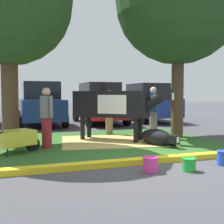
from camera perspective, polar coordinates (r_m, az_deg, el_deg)
ground_plane at (r=6.63m, az=7.56°, el=-9.20°), size 80.00×80.00×0.00m
grass_island at (r=8.68m, az=-1.48°, el=-6.05°), size 6.66×5.19×0.02m
curb_yellow at (r=6.16m, az=6.29°, el=-9.61°), size 7.86×0.24×0.12m
hay_bedding at (r=8.82m, az=0.63°, el=-5.80°), size 3.55×2.89×0.04m
shade_tree_left at (r=8.81m, az=-19.96°, el=19.92°), size 3.51×3.51×5.76m
shade_tree_right at (r=10.39m, az=13.10°, el=20.71°), size 4.21×4.21×6.66m
cow_holstein at (r=8.84m, az=0.47°, el=1.49°), size 2.67×2.27×1.60m
calf_lying at (r=8.20m, az=8.98°, el=-5.04°), size 0.84×1.33×0.48m
person_handler at (r=10.27m, az=-0.55°, el=0.16°), size 0.50×0.34×1.59m
person_visitor_near at (r=7.82m, az=-12.85°, el=-0.80°), size 0.34×0.49×1.63m
person_visitor_far at (r=9.61m, az=8.21°, el=0.30°), size 0.34×0.53×1.70m
wheelbarrow at (r=7.39m, az=-18.61°, el=-4.98°), size 1.54×1.12×0.63m
bucket_pink at (r=5.52m, az=7.62°, el=-10.20°), size 0.30×0.30×0.29m
bucket_green at (r=5.73m, az=15.04°, el=-9.96°), size 0.27×0.27×0.25m
bucket_blue at (r=6.40m, az=21.15°, el=-8.41°), size 0.27×0.27×0.30m
sedan_silver at (r=13.88m, az=-13.97°, el=1.50°), size 2.04×4.41×2.02m
sedan_red at (r=14.35m, az=-2.53°, el=1.67°), size 2.04×4.41×2.02m
sedan_blue at (r=15.55m, az=7.02°, el=1.79°), size 2.04×4.41×2.02m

